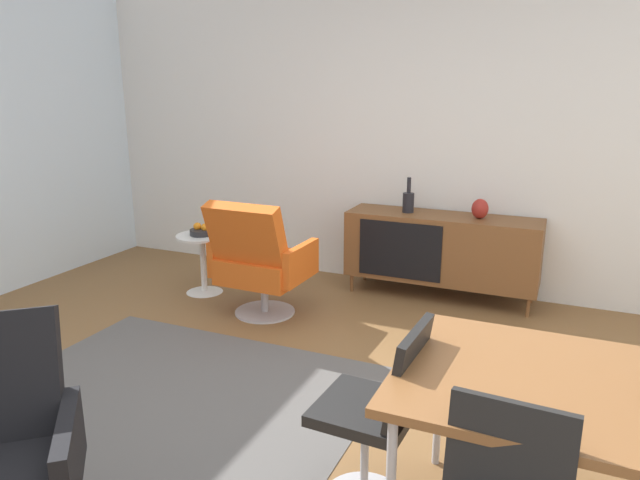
{
  "coord_description": "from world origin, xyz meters",
  "views": [
    {
      "loc": [
        1.33,
        -2.45,
        1.77
      ],
      "look_at": [
        -0.12,
        0.85,
        0.81
      ],
      "focal_mm": 32.71,
      "sensor_mm": 36.0,
      "label": 1
    }
  ],
  "objects_px": {
    "sideboard": "(441,248)",
    "lounge_chair_red": "(259,259)",
    "side_table_round": "(203,257)",
    "vase_cobalt": "(480,209)",
    "dining_chair_near_window": "(379,409)",
    "dining_table": "(626,405)",
    "fruit_bowl": "(201,231)",
    "vase_sculptural_dark": "(408,201)"
  },
  "relations": [
    {
      "from": "dining_chair_near_window",
      "to": "lounge_chair_red",
      "type": "relative_size",
      "value": 0.9
    },
    {
      "from": "sideboard",
      "to": "dining_chair_near_window",
      "type": "distance_m",
      "value": 2.69
    },
    {
      "from": "lounge_chair_red",
      "to": "fruit_bowl",
      "type": "distance_m",
      "value": 0.78
    },
    {
      "from": "vase_cobalt",
      "to": "side_table_round",
      "type": "height_order",
      "value": "vase_cobalt"
    },
    {
      "from": "lounge_chair_red",
      "to": "dining_chair_near_window",
      "type": "bearing_deg",
      "value": -47.81
    },
    {
      "from": "dining_table",
      "to": "lounge_chair_red",
      "type": "height_order",
      "value": "lounge_chair_red"
    },
    {
      "from": "dining_table",
      "to": "lounge_chair_red",
      "type": "xyz_separation_m",
      "value": [
        -2.41,
        1.68,
        -0.23
      ]
    },
    {
      "from": "sideboard",
      "to": "vase_sculptural_dark",
      "type": "xyz_separation_m",
      "value": [
        -0.3,
        0.0,
        0.38
      ]
    },
    {
      "from": "vase_cobalt",
      "to": "dining_chair_near_window",
      "type": "relative_size",
      "value": 0.19
    },
    {
      "from": "vase_sculptural_dark",
      "to": "side_table_round",
      "type": "height_order",
      "value": "vase_sculptural_dark"
    },
    {
      "from": "dining_table",
      "to": "dining_chair_near_window",
      "type": "xyz_separation_m",
      "value": [
        -0.89,
        -0.0,
        -0.23
      ]
    },
    {
      "from": "dining_chair_near_window",
      "to": "fruit_bowl",
      "type": "xyz_separation_m",
      "value": [
        -2.25,
        1.96,
        0.09
      ]
    },
    {
      "from": "lounge_chair_red",
      "to": "fruit_bowl",
      "type": "xyz_separation_m",
      "value": [
        -0.72,
        0.28,
        0.09
      ]
    },
    {
      "from": "sideboard",
      "to": "dining_table",
      "type": "bearing_deg",
      "value": -65.54
    },
    {
      "from": "vase_cobalt",
      "to": "side_table_round",
      "type": "distance_m",
      "value": 2.38
    },
    {
      "from": "vase_cobalt",
      "to": "dining_table",
      "type": "bearing_deg",
      "value": -71.05
    },
    {
      "from": "vase_sculptural_dark",
      "to": "fruit_bowl",
      "type": "xyz_separation_m",
      "value": [
        -1.62,
        -0.71,
        -0.26
      ]
    },
    {
      "from": "vase_sculptural_dark",
      "to": "dining_chair_near_window",
      "type": "distance_m",
      "value": 2.77
    },
    {
      "from": "lounge_chair_red",
      "to": "fruit_bowl",
      "type": "height_order",
      "value": "lounge_chair_red"
    },
    {
      "from": "vase_sculptural_dark",
      "to": "sideboard",
      "type": "bearing_deg",
      "value": -0.36
    },
    {
      "from": "dining_table",
      "to": "fruit_bowl",
      "type": "relative_size",
      "value": 8.0
    },
    {
      "from": "dining_chair_near_window",
      "to": "vase_sculptural_dark",
      "type": "bearing_deg",
      "value": 103.14
    },
    {
      "from": "vase_cobalt",
      "to": "dining_chair_near_window",
      "type": "distance_m",
      "value": 2.69
    },
    {
      "from": "lounge_chair_red",
      "to": "side_table_round",
      "type": "distance_m",
      "value": 0.79
    },
    {
      "from": "sideboard",
      "to": "vase_sculptural_dark",
      "type": "bearing_deg",
      "value": 179.64
    },
    {
      "from": "lounge_chair_red",
      "to": "side_table_round",
      "type": "height_order",
      "value": "lounge_chair_red"
    },
    {
      "from": "vase_sculptural_dark",
      "to": "dining_table",
      "type": "distance_m",
      "value": 3.07
    },
    {
      "from": "sideboard",
      "to": "vase_cobalt",
      "type": "height_order",
      "value": "vase_cobalt"
    },
    {
      "from": "sideboard",
      "to": "lounge_chair_red",
      "type": "distance_m",
      "value": 1.56
    },
    {
      "from": "fruit_bowl",
      "to": "side_table_round",
      "type": "bearing_deg",
      "value": -90.54
    },
    {
      "from": "vase_sculptural_dark",
      "to": "side_table_round",
      "type": "distance_m",
      "value": 1.84
    },
    {
      "from": "vase_cobalt",
      "to": "vase_sculptural_dark",
      "type": "bearing_deg",
      "value": 180.0
    },
    {
      "from": "sideboard",
      "to": "dining_chair_near_window",
      "type": "height_order",
      "value": "dining_chair_near_window"
    },
    {
      "from": "dining_chair_near_window",
      "to": "side_table_round",
      "type": "xyz_separation_m",
      "value": [
        -2.25,
        1.96,
        -0.15
      ]
    },
    {
      "from": "fruit_bowl",
      "to": "sideboard",
      "type": "bearing_deg",
      "value": 20.3
    },
    {
      "from": "sideboard",
      "to": "dining_chair_near_window",
      "type": "relative_size",
      "value": 1.87
    },
    {
      "from": "dining_chair_near_window",
      "to": "fruit_bowl",
      "type": "distance_m",
      "value": 2.98
    },
    {
      "from": "side_table_round",
      "to": "vase_cobalt",
      "type": "bearing_deg",
      "value": 17.8
    },
    {
      "from": "sideboard",
      "to": "dining_table",
      "type": "xyz_separation_m",
      "value": [
        1.21,
        -2.67,
        0.26
      ]
    },
    {
      "from": "dining_chair_near_window",
      "to": "side_table_round",
      "type": "distance_m",
      "value": 2.99
    },
    {
      "from": "vase_cobalt",
      "to": "lounge_chair_red",
      "type": "height_order",
      "value": "lounge_chair_red"
    },
    {
      "from": "vase_sculptural_dark",
      "to": "side_table_round",
      "type": "relative_size",
      "value": 0.58
    }
  ]
}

